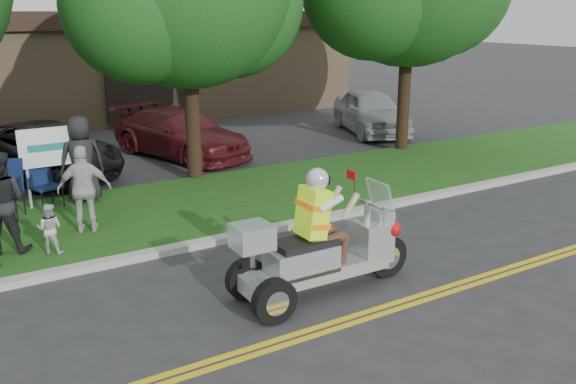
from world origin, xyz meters
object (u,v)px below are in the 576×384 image
lawn_chair_a (6,185)px  lawn_chair_b (42,180)px  spectator_adult_mid (0,202)px  parked_car_mid (46,150)px  parked_car_far_right (371,112)px  parked_car_right (181,133)px  trike_scooter (319,252)px  spectator_adult_right (84,189)px

lawn_chair_a → lawn_chair_b: bearing=48.4°
lawn_chair_a → spectator_adult_mid: size_ratio=0.65×
parked_car_mid → parked_car_far_right: bearing=-15.3°
parked_car_mid → parked_car_right: 3.69m
lawn_chair_a → parked_car_right: 6.14m
spectator_adult_mid → parked_car_mid: bearing=-83.3°
trike_scooter → parked_car_right: 9.57m
spectator_adult_mid → lawn_chair_b: bearing=-90.5°
lawn_chair_b → parked_car_far_right: size_ratio=0.24×
parked_car_right → parked_car_far_right: 6.82m
trike_scooter → parked_car_right: (1.63, 9.43, -0.01)m
spectator_adult_right → parked_car_right: 6.49m
trike_scooter → parked_car_far_right: 12.58m
spectator_adult_mid → parked_car_right: spectator_adult_mid is taller
spectator_adult_right → parked_car_right: size_ratio=0.35×
lawn_chair_a → parked_car_right: parked_car_right is taller
lawn_chair_b → parked_car_far_right: 11.56m
lawn_chair_b → parked_car_right: 5.39m
spectator_adult_right → parked_car_far_right: spectator_adult_right is taller
spectator_adult_mid → parked_car_mid: (1.67, 5.27, -0.32)m
lawn_chair_b → lawn_chair_a: bearing=-178.1°
trike_scooter → spectator_adult_mid: (-3.72, 3.96, 0.30)m
lawn_chair_b → parked_car_right: size_ratio=0.22×
spectator_adult_mid → parked_car_right: size_ratio=0.38×
lawn_chair_b → parked_car_far_right: parked_car_far_right is taller
parked_car_mid → spectator_adult_right: bearing=-108.4°
trike_scooter → lawn_chair_a: (-3.40, 5.90, 0.07)m
parked_car_mid → parked_car_far_right: size_ratio=1.10×
parked_car_right → trike_scooter: bearing=-117.8°
parked_car_far_right → trike_scooter: bearing=-112.3°
spectator_adult_right → parked_car_mid: size_ratio=0.34×
lawn_chair_b → spectator_adult_mid: bearing=-135.8°
lawn_chair_a → spectator_adult_right: (1.12, -1.65, 0.17)m
lawn_chair_a → parked_car_far_right: 12.33m
trike_scooter → spectator_adult_mid: size_ratio=1.70×
parked_car_far_right → parked_car_mid: bearing=-159.7°
lawn_chair_b → parked_car_mid: parked_car_mid is taller
lawn_chair_b → spectator_adult_right: size_ratio=0.64×
spectator_adult_mid → parked_car_far_right: size_ratio=0.41×
parked_car_mid → parked_car_right: (3.68, 0.19, 0.01)m
spectator_adult_mid → trike_scooter: bearing=157.4°
spectator_adult_right → parked_car_mid: (0.23, 4.99, -0.25)m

